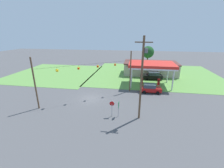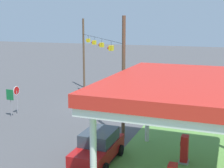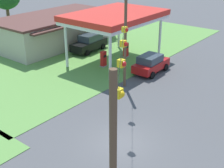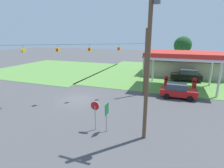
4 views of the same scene
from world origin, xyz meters
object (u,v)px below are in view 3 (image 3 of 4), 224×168
at_px(gas_station_canopy, 115,17).
at_px(fuel_pump_near, 103,59).
at_px(car_at_pumps_rear, 89,43).
at_px(gas_station_store, 55,29).
at_px(car_at_pumps_front, 151,64).
at_px(fuel_pump_far, 126,50).

height_order(gas_station_canopy, fuel_pump_near, gas_station_canopy).
bearing_deg(car_at_pumps_rear, gas_station_store, -90.53).
bearing_deg(fuel_pump_near, gas_station_store, 75.24).
xyz_separation_m(gas_station_canopy, car_at_pumps_rear, (1.07, 4.66, -3.76)).
bearing_deg(fuel_pump_near, car_at_pumps_rear, 57.19).
height_order(fuel_pump_near, car_at_pumps_front, car_at_pumps_front).
relative_size(gas_station_store, car_at_pumps_front, 3.55).
bearing_deg(gas_station_canopy, fuel_pump_near, -179.95).
distance_m(gas_station_store, fuel_pump_far, 10.23).
height_order(fuel_pump_far, car_at_pumps_rear, car_at_pumps_rear).
xyz_separation_m(gas_station_canopy, gas_station_store, (0.72, 10.10, -2.95)).
relative_size(gas_station_canopy, fuel_pump_far, 6.17).
relative_size(fuel_pump_near, car_at_pumps_rear, 0.33).
bearing_deg(gas_station_store, fuel_pump_near, -104.76).
bearing_deg(car_at_pumps_rear, fuel_pump_near, 53.01).
relative_size(gas_station_canopy, car_at_pumps_front, 2.36).
height_order(gas_station_canopy, fuel_pump_far, gas_station_canopy).
bearing_deg(gas_station_canopy, car_at_pumps_rear, 77.08).
relative_size(fuel_pump_far, car_at_pumps_front, 0.38).
distance_m(fuel_pump_near, fuel_pump_far, 3.87).
relative_size(fuel_pump_far, car_at_pumps_rear, 0.33).
xyz_separation_m(fuel_pump_near, car_at_pumps_rear, (3.01, 4.66, 0.24)).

